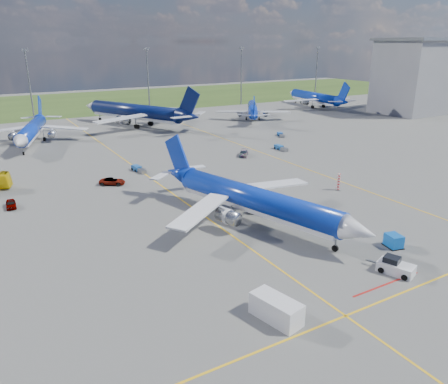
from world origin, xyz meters
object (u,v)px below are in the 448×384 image
warning_post (339,182)px  baggage_tug_e (281,135)px  bg_jet_nnw (33,143)px  uld_container (394,241)px  pushback_tug (395,267)px  baggage_tug_w (281,148)px  bg_jet_n (136,126)px  baggage_tug_c (138,169)px  bg_jet_ne (253,119)px  bg_jet_ene (314,107)px  service_car_b (112,181)px  main_airliner (255,223)px  service_van (276,309)px  service_car_a (11,204)px  service_car_c (243,153)px

warning_post → baggage_tug_e: 46.23m
bg_jet_nnw → uld_container: 92.37m
pushback_tug → baggage_tug_w: 59.40m
bg_jet_nnw → warning_post: bearing=-41.6°
warning_post → baggage_tug_w: 30.80m
bg_jet_n → baggage_tug_c: bg_jet_n is taller
bg_jet_ne → baggage_tug_e: bg_jet_ne is taller
bg_jet_ene → baggage_tug_w: size_ratio=9.15×
bg_jet_ne → bg_jet_nnw: bearing=35.1°
service_car_b → main_airliner: bearing=-125.7°
bg_jet_n → main_airliner: bg_jet_n is taller
pushback_tug → bg_jet_nnw: bearing=85.2°
baggage_tug_c → bg_jet_nnw: bearing=104.4°
baggage_tug_w → baggage_tug_c: (-35.96, -0.48, -0.00)m
service_van → service_car_a: service_van is taller
bg_jet_ene → service_car_c: size_ratio=9.21×
bg_jet_n → pushback_tug: size_ratio=8.89×
service_car_b → warning_post: bearing=-94.4°
main_airliner → service_van: size_ratio=7.73×
uld_container → service_car_a: (-40.69, 39.54, -0.21)m
bg_jet_ne → main_airliner: 89.68m
uld_container → service_car_b: uld_container is taller
bg_jet_ene → baggage_tug_e: bg_jet_ene is taller
main_airliner → baggage_tug_e: (40.08, 46.95, 0.44)m
bg_jet_n → baggage_tug_e: bg_jet_n is taller
service_car_c → pushback_tug: bearing=-66.8°
bg_jet_ne → pushback_tug: 104.30m
bg_jet_n → service_car_a: 70.49m
warning_post → uld_container: 22.49m
bg_jet_nnw → baggage_tug_w: size_ratio=8.37×
bg_jet_ene → bg_jet_ne: bearing=24.1°
bg_jet_n → pushback_tug: (-5.18, -101.73, 0.75)m
main_airliner → baggage_tug_w: bearing=32.4°
bg_jet_n → uld_container: 97.16m
pushback_tug → baggage_tug_w: bearing=44.8°
pushback_tug → baggage_tug_e: 75.13m
uld_container → service_car_b: (-23.51, 43.02, -0.19)m
service_van → baggage_tug_w: bearing=39.8°
service_car_a → main_airliner: bearing=-36.0°
warning_post → baggage_tug_e: bearing=65.4°
bg_jet_ene → main_airliner: bg_jet_ene is taller
bg_jet_ene → pushback_tug: bearing=59.9°
bg_jet_ne → baggage_tug_e: 29.43m
uld_container → baggage_tug_e: uld_container is taller
uld_container → service_car_c: (8.47, 48.74, -0.17)m
service_van → baggage_tug_c: size_ratio=1.10×
service_car_b → service_car_c: 32.49m
bg_jet_ne → service_van: (-60.57, -95.05, 1.11)m
warning_post → bg_jet_ene: bg_jet_ene is taller
warning_post → service_car_a: (-50.66, 19.39, -0.89)m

